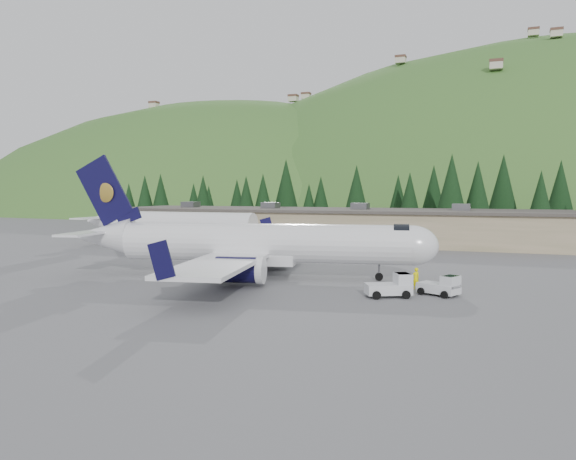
{
  "coord_description": "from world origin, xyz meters",
  "views": [
    {
      "loc": [
        19.88,
        -47.27,
        7.98
      ],
      "look_at": [
        0.0,
        6.0,
        4.0
      ],
      "focal_mm": 35.0,
      "sensor_mm": 36.0,
      "label": 1
    }
  ],
  "objects_px": {
    "airliner": "(254,244)",
    "baggage_tug_a": "(392,286)",
    "terminal_building": "(329,225)",
    "baggage_tug_b": "(442,286)",
    "ramp_worker": "(416,278)",
    "second_airliner": "(165,223)"
  },
  "relations": [
    {
      "from": "airliner",
      "to": "baggage_tug_a",
      "type": "height_order",
      "value": "airliner"
    },
    {
      "from": "airliner",
      "to": "terminal_building",
      "type": "height_order",
      "value": "airliner"
    },
    {
      "from": "baggage_tug_a",
      "to": "baggage_tug_b",
      "type": "xyz_separation_m",
      "value": [
        3.45,
        1.74,
        -0.08
      ]
    },
    {
      "from": "ramp_worker",
      "to": "terminal_building",
      "type": "bearing_deg",
      "value": -107.03
    },
    {
      "from": "second_airliner",
      "to": "ramp_worker",
      "type": "height_order",
      "value": "second_airliner"
    },
    {
      "from": "airliner",
      "to": "ramp_worker",
      "type": "height_order",
      "value": "airliner"
    },
    {
      "from": "second_airliner",
      "to": "airliner",
      "type": "bearing_deg",
      "value": -42.82
    },
    {
      "from": "baggage_tug_a",
      "to": "baggage_tug_b",
      "type": "relative_size",
      "value": 1.1
    },
    {
      "from": "baggage_tug_a",
      "to": "ramp_worker",
      "type": "relative_size",
      "value": 2.14
    },
    {
      "from": "baggage_tug_b",
      "to": "terminal_building",
      "type": "relative_size",
      "value": 0.05
    },
    {
      "from": "second_airliner",
      "to": "baggage_tug_b",
      "type": "height_order",
      "value": "second_airliner"
    },
    {
      "from": "second_airliner",
      "to": "terminal_building",
      "type": "distance_m",
      "value": 25.55
    },
    {
      "from": "baggage_tug_b",
      "to": "airliner",
      "type": "bearing_deg",
      "value": -165.43
    },
    {
      "from": "terminal_building",
      "to": "ramp_worker",
      "type": "xyz_separation_m",
      "value": [
        18.84,
        -39.34,
        -1.75
      ]
    },
    {
      "from": "baggage_tug_a",
      "to": "ramp_worker",
      "type": "bearing_deg",
      "value": 47.44
    },
    {
      "from": "baggage_tug_b",
      "to": "terminal_building",
      "type": "distance_m",
      "value": 46.71
    },
    {
      "from": "baggage_tug_b",
      "to": "ramp_worker",
      "type": "xyz_separation_m",
      "value": [
        -2.25,
        2.29,
        0.15
      ]
    },
    {
      "from": "second_airliner",
      "to": "ramp_worker",
      "type": "distance_m",
      "value": 45.31
    },
    {
      "from": "airliner",
      "to": "ramp_worker",
      "type": "relative_size",
      "value": 19.66
    },
    {
      "from": "second_airliner",
      "to": "baggage_tug_b",
      "type": "xyz_separation_m",
      "value": [
        41.01,
        -25.63,
        -2.6
      ]
    },
    {
      "from": "second_airliner",
      "to": "baggage_tug_a",
      "type": "bearing_deg",
      "value": -36.08
    },
    {
      "from": "second_airliner",
      "to": "ramp_worker",
      "type": "xyz_separation_m",
      "value": [
        38.76,
        -23.34,
        -2.45
      ]
    }
  ]
}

